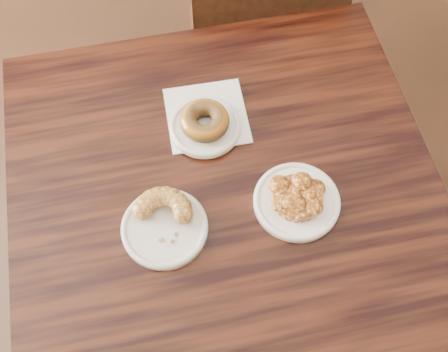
# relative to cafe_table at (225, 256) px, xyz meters

# --- Properties ---
(floor) EXTENTS (5.00, 5.00, 0.00)m
(floor) POSITION_rel_cafe_table_xyz_m (0.21, 0.27, -0.38)
(floor) COLOR black
(floor) RESTS_ON ground
(cafe_table) EXTENTS (1.06, 1.06, 0.75)m
(cafe_table) POSITION_rel_cafe_table_xyz_m (0.00, 0.00, 0.00)
(cafe_table) COLOR black
(cafe_table) RESTS_ON floor
(chair_far) EXTENTS (0.52, 0.52, 0.90)m
(chair_far) POSITION_rel_cafe_table_xyz_m (0.02, 0.73, 0.08)
(chair_far) COLOR black
(chair_far) RESTS_ON floor
(napkin) EXTENTS (0.20, 0.20, 0.00)m
(napkin) POSITION_rel_cafe_table_xyz_m (-0.06, 0.16, 0.38)
(napkin) COLOR white
(napkin) RESTS_ON cafe_table
(plate_donut) EXTENTS (0.15, 0.15, 0.01)m
(plate_donut) POSITION_rel_cafe_table_xyz_m (-0.06, 0.13, 0.39)
(plate_donut) COLOR white
(plate_donut) RESTS_ON napkin
(plate_cruller) EXTENTS (0.16, 0.16, 0.01)m
(plate_cruller) POSITION_rel_cafe_table_xyz_m (-0.10, -0.10, 0.38)
(plate_cruller) COLOR silver
(plate_cruller) RESTS_ON cafe_table
(plate_fritter) EXTENTS (0.17, 0.17, 0.01)m
(plate_fritter) POSITION_rel_cafe_table_xyz_m (0.14, -0.02, 0.38)
(plate_fritter) COLOR white
(plate_fritter) RESTS_ON cafe_table
(glazed_donut) EXTENTS (0.10, 0.10, 0.04)m
(glazed_donut) POSITION_rel_cafe_table_xyz_m (-0.06, 0.13, 0.41)
(glazed_donut) COLOR brown
(glazed_donut) RESTS_ON plate_donut
(apple_fritter) EXTENTS (0.13, 0.13, 0.03)m
(apple_fritter) POSITION_rel_cafe_table_xyz_m (0.14, -0.02, 0.40)
(apple_fritter) COLOR #3F1A06
(apple_fritter) RESTS_ON plate_fritter
(cruller_fragment) EXTENTS (0.13, 0.13, 0.03)m
(cruller_fragment) POSITION_rel_cafe_table_xyz_m (-0.10, -0.10, 0.40)
(cruller_fragment) COLOR brown
(cruller_fragment) RESTS_ON plate_cruller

